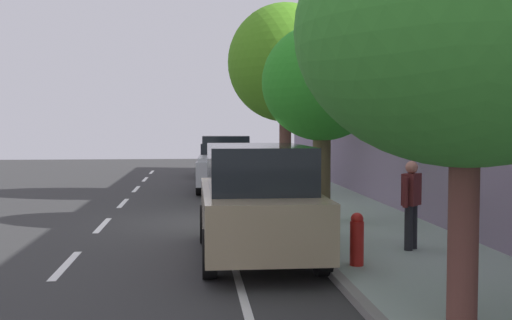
# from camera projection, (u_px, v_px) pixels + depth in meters

# --- Properties ---
(ground) EXTENTS (58.01, 58.01, 0.00)m
(ground) POSITION_uv_depth(u_px,v_px,m) (219.00, 222.00, 15.12)
(ground) COLOR #323232
(sidewalk) EXTENTS (3.13, 36.26, 0.12)m
(sidewalk) POSITION_uv_depth(u_px,v_px,m) (348.00, 218.00, 15.43)
(sidewalk) COLOR #94A69A
(sidewalk) RESTS_ON ground
(curb_edge) EXTENTS (0.16, 36.26, 0.12)m
(curb_edge) POSITION_uv_depth(u_px,v_px,m) (282.00, 219.00, 15.27)
(curb_edge) COLOR gray
(curb_edge) RESTS_ON ground
(lane_stripe_centre) EXTENTS (0.14, 35.80, 0.01)m
(lane_stripe_centre) POSITION_uv_depth(u_px,v_px,m) (103.00, 225.00, 14.63)
(lane_stripe_centre) COLOR white
(lane_stripe_centre) RESTS_ON ground
(lane_stripe_bike_edge) EXTENTS (0.12, 36.26, 0.01)m
(lane_stripe_bike_edge) POSITION_uv_depth(u_px,v_px,m) (222.00, 222.00, 15.13)
(lane_stripe_bike_edge) COLOR white
(lane_stripe_bike_edge) RESTS_ON ground
(building_facade) EXTENTS (0.50, 36.26, 5.36)m
(building_facade) POSITION_uv_depth(u_px,v_px,m) (420.00, 112.00, 15.46)
(building_facade) COLOR gray
(building_facade) RESTS_ON ground
(parked_suv_tan_nearest) EXTENTS (1.98, 4.71, 1.99)m
(parked_suv_tan_nearest) POSITION_uv_depth(u_px,v_px,m) (257.00, 200.00, 11.02)
(parked_suv_tan_nearest) COLOR tan
(parked_suv_tan_nearest) RESTS_ON ground
(parked_pickup_silver_second) EXTENTS (2.21, 5.39, 1.95)m
(parked_pickup_silver_second) POSITION_uv_depth(u_px,v_px,m) (226.00, 165.00, 22.69)
(parked_pickup_silver_second) COLOR #B7BABF
(parked_pickup_silver_second) RESTS_ON ground
(parked_sedan_grey_mid) EXTENTS (1.98, 4.47, 1.52)m
(parked_sedan_grey_mid) POSITION_uv_depth(u_px,v_px,m) (218.00, 160.00, 28.83)
(parked_sedan_grey_mid) COLOR slate
(parked_sedan_grey_mid) RESTS_ON ground
(bicycle_at_curb) EXTENTS (1.68, 0.58, 0.74)m
(bicycle_at_curb) POSITION_uv_depth(u_px,v_px,m) (258.00, 200.00, 16.49)
(bicycle_at_curb) COLOR black
(bicycle_at_curb) RESTS_ON ground
(cyclist_with_backpack) EXTENTS (0.45, 0.61, 1.80)m
(cyclist_with_backpack) POSITION_uv_depth(u_px,v_px,m) (268.00, 173.00, 16.03)
(cyclist_with_backpack) COLOR #C6B284
(cyclist_with_backpack) RESTS_ON ground
(street_tree_near_cyclist) EXTENTS (3.74, 3.74, 4.72)m
(street_tree_near_cyclist) POSITION_uv_depth(u_px,v_px,m) (467.00, 32.00, 6.74)
(street_tree_near_cyclist) COLOR brown
(street_tree_near_cyclist) RESTS_ON sidewalk
(street_tree_mid_block) EXTENTS (2.79, 2.79, 4.56)m
(street_tree_mid_block) POSITION_uv_depth(u_px,v_px,m) (322.00, 84.00, 14.40)
(street_tree_mid_block) COLOR #4D432A
(street_tree_mid_block) RESTS_ON sidewalk
(street_tree_far_end) EXTENTS (3.73, 3.73, 6.16)m
(street_tree_far_end) POSITION_uv_depth(u_px,v_px,m) (285.00, 63.00, 20.18)
(street_tree_far_end) COLOR brown
(street_tree_far_end) RESTS_ON sidewalk
(pedestrian_on_phone) EXTENTS (0.45, 0.49, 1.59)m
(pedestrian_on_phone) POSITION_uv_depth(u_px,v_px,m) (411.00, 200.00, 11.11)
(pedestrian_on_phone) COLOR black
(pedestrian_on_phone) RESTS_ON sidewalk
(fire_hydrant) EXTENTS (0.22, 0.22, 0.84)m
(fire_hydrant) POSITION_uv_depth(u_px,v_px,m) (357.00, 239.00, 9.87)
(fire_hydrant) COLOR red
(fire_hydrant) RESTS_ON sidewalk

